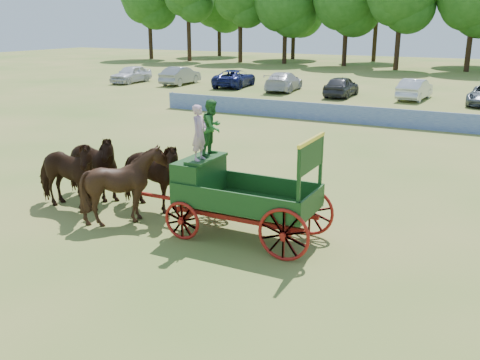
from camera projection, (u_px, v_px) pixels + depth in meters
name	position (u px, v px, depth m)	size (l,w,h in m)	color
ground	(221.00, 230.00, 15.39)	(160.00, 160.00, 0.00)	#9F8548
horse_lead_left	(65.00, 175.00, 16.77)	(1.24, 2.73, 2.30)	black
horse_lead_right	(89.00, 167.00, 17.71)	(1.24, 2.73, 2.30)	black
horse_wheel_left	(126.00, 185.00, 15.73)	(1.86, 2.09, 2.31)	black
horse_wheel_right	(148.00, 176.00, 16.67)	(1.24, 2.73, 2.30)	black
farm_dray	(223.00, 177.00, 14.79)	(6.00, 2.00, 3.71)	#A92010
sponsor_banner	(356.00, 115.00, 31.03)	(26.00, 0.08, 1.05)	navy
parked_cars	(371.00, 87.00, 41.83)	(48.72, 7.11, 1.65)	silver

